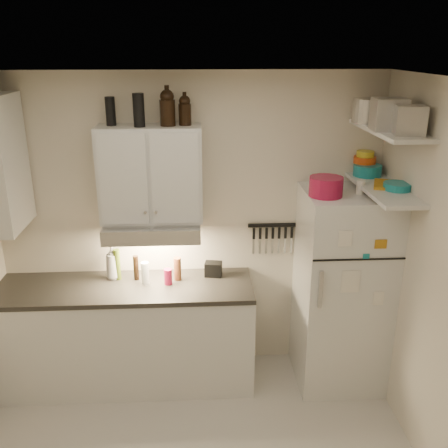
{
  "coord_description": "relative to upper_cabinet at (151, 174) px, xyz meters",
  "views": [
    {
      "loc": [
        0.06,
        -2.51,
        2.78
      ],
      "look_at": [
        0.25,
        0.9,
        1.55
      ],
      "focal_mm": 40.0,
      "sensor_mm": 36.0,
      "label": 1
    }
  ],
  "objects": [
    {
      "name": "ceiling",
      "position": [
        0.3,
        -1.33,
        0.78
      ],
      "size": [
        3.2,
        3.0,
        0.02
      ],
      "primitive_type": "cube",
      "color": "white",
      "rests_on": "ground"
    },
    {
      "name": "back_wall",
      "position": [
        0.3,
        0.18,
        -0.53
      ],
      "size": [
        3.2,
        0.02,
        2.6
      ],
      "primitive_type": "cube",
      "color": "beige",
      "rests_on": "ground"
    },
    {
      "name": "base_cabinet",
      "position": [
        -0.25,
        -0.14,
        -1.39
      ],
      "size": [
        2.1,
        0.6,
        0.88
      ],
      "primitive_type": "cube",
      "color": "silver",
      "rests_on": "floor"
    },
    {
      "name": "countertop",
      "position": [
        -0.25,
        -0.14,
        -0.93
      ],
      "size": [
        2.1,
        0.62,
        0.04
      ],
      "primitive_type": "cube",
      "color": "#2A2724",
      "rests_on": "base_cabinet"
    },
    {
      "name": "upper_cabinet",
      "position": [
        0.0,
        0.0,
        0.0
      ],
      "size": [
        0.8,
        0.33,
        0.75
      ],
      "primitive_type": "cube",
      "color": "silver",
      "rests_on": "back_wall"
    },
    {
      "name": "range_hood",
      "position": [
        0.0,
        -0.06,
        -0.44
      ],
      "size": [
        0.76,
        0.46,
        0.12
      ],
      "primitive_type": "cube",
      "color": "silver",
      "rests_on": "back_wall"
    },
    {
      "name": "fridge",
      "position": [
        1.55,
        -0.18,
        -0.98
      ],
      "size": [
        0.7,
        0.68,
        1.7
      ],
      "primitive_type": "cube",
      "color": "silver",
      "rests_on": "floor"
    },
    {
      "name": "shelf_hi",
      "position": [
        1.75,
        -0.31,
        0.38
      ],
      "size": [
        0.3,
        0.95,
        0.03
      ],
      "primitive_type": "cube",
      "color": "silver",
      "rests_on": "right_wall"
    },
    {
      "name": "shelf_lo",
      "position": [
        1.75,
        -0.31,
        -0.07
      ],
      "size": [
        0.3,
        0.95,
        0.03
      ],
      "primitive_type": "cube",
      "color": "silver",
      "rests_on": "right_wall"
    },
    {
      "name": "knife_strip",
      "position": [
        1.0,
        0.15,
        -0.51
      ],
      "size": [
        0.42,
        0.02,
        0.03
      ],
      "primitive_type": "cube",
      "color": "black",
      "rests_on": "back_wall"
    },
    {
      "name": "dutch_oven",
      "position": [
        1.33,
        -0.27,
        -0.05
      ],
      "size": [
        0.29,
        0.29,
        0.15
      ],
      "primitive_type": "cylinder",
      "rotation": [
        0.0,
        0.0,
        0.17
      ],
      "color": "#9E1239",
      "rests_on": "fridge"
    },
    {
      "name": "book_stack",
      "position": [
        1.81,
        -0.29,
        -0.08
      ],
      "size": [
        0.31,
        0.34,
        0.09
      ],
      "primitive_type": "cube",
      "rotation": [
        0.0,
        0.0,
        -0.36
      ],
      "color": "#B37716",
      "rests_on": "fridge"
    },
    {
      "name": "spice_jar",
      "position": [
        1.61,
        -0.23,
        -0.07
      ],
      "size": [
        0.08,
        0.08,
        0.11
      ],
      "primitive_type": "cylinder",
      "rotation": [
        0.0,
        0.0,
        0.35
      ],
      "color": "silver",
      "rests_on": "fridge"
    },
    {
      "name": "stock_pot",
      "position": [
        1.68,
        -0.04,
        0.48
      ],
      "size": [
        0.29,
        0.29,
        0.18
      ],
      "primitive_type": "cylinder",
      "rotation": [
        0.0,
        0.0,
        -0.17
      ],
      "color": "silver",
      "rests_on": "shelf_hi"
    },
    {
      "name": "tin_a",
      "position": [
        1.7,
        -0.41,
        0.5
      ],
      "size": [
        0.24,
        0.22,
        0.22
      ],
      "primitive_type": "cube",
      "rotation": [
        0.0,
        0.0,
        -0.09
      ],
      "color": "#AAAAAD",
      "rests_on": "shelf_hi"
    },
    {
      "name": "tin_b",
      "position": [
        1.77,
        -0.59,
        0.49
      ],
      "size": [
        0.23,
        0.23,
        0.19
      ],
      "primitive_type": "cube",
      "rotation": [
        0.0,
        0.0,
        -0.21
      ],
      "color": "#AAAAAD",
      "rests_on": "shelf_hi"
    },
    {
      "name": "bowl_teal",
      "position": [
        1.74,
        0.03,
        -0.0
      ],
      "size": [
        0.23,
        0.23,
        0.09
      ],
      "primitive_type": "cylinder",
      "color": "teal",
      "rests_on": "shelf_lo"
    },
    {
      "name": "bowl_orange",
      "position": [
        1.73,
        0.1,
        0.07
      ],
      "size": [
        0.18,
        0.18,
        0.05
      ],
      "primitive_type": "cylinder",
      "color": "#D14A13",
      "rests_on": "bowl_teal"
    },
    {
      "name": "bowl_yellow",
      "position": [
        1.73,
        0.1,
        0.12
      ],
      "size": [
        0.14,
        0.14,
        0.05
      ],
      "primitive_type": "cylinder",
      "color": "gold",
      "rests_on": "bowl_orange"
    },
    {
      "name": "plates",
      "position": [
        1.83,
        -0.39,
        -0.02
      ],
      "size": [
        0.26,
        0.26,
        0.05
      ],
      "primitive_type": "cylinder",
      "rotation": [
        0.0,
        0.0,
        0.33
      ],
      "color": "teal",
      "rests_on": "shelf_lo"
    },
    {
      "name": "growler_a",
      "position": [
        0.15,
        -0.02,
        0.51
      ],
      "size": [
        0.14,
        0.14,
        0.28
      ],
      "primitive_type": null,
      "rotation": [
        0.0,
        0.0,
        0.27
      ],
      "color": "black",
      "rests_on": "upper_cabinet"
    },
    {
      "name": "growler_b",
      "position": [
        0.28,
        0.01,
        0.49
      ],
      "size": [
        0.12,
        0.12,
        0.23
      ],
      "primitive_type": null,
      "rotation": [
        0.0,
        0.0,
        -0.22
      ],
      "color": "black",
      "rests_on": "upper_cabinet"
    },
    {
      "name": "thermos_a",
      "position": [
        -0.06,
        -0.06,
        0.5
      ],
      "size": [
        0.09,
        0.09,
        0.25
      ],
      "primitive_type": "cylinder",
      "rotation": [
        0.0,
        0.0,
        -0.06
      ],
      "color": "black",
      "rests_on": "upper_cabinet"
    },
    {
      "name": "thermos_b",
      "position": [
        -0.28,
        0.02,
        0.48
      ],
      "size": [
        0.08,
        0.08,
        0.21
      ],
      "primitive_type": "cylinder",
      "rotation": [
        0.0,
        0.0,
        0.1
      ],
      "color": "black",
      "rests_on": "upper_cabinet"
    },
    {
      "name": "soap_bottle",
      "position": [
        -0.36,
        0.01,
        -0.74
      ],
      "size": [
        0.16,
        0.16,
        0.34
      ],
      "primitive_type": "imported",
      "rotation": [
        0.0,
        0.0,
        0.26
      ],
      "color": "silver",
      "rests_on": "countertop"
    },
    {
      "name": "pepper_mill",
      "position": [
        0.18,
        -0.04,
        -0.81
      ],
      "size": [
        0.07,
        0.07,
        0.2
      ],
      "primitive_type": "cylinder",
      "rotation": [
        0.0,
        0.0,
        -0.15
      ],
      "color": "brown",
      "rests_on": "countertop"
    },
    {
      "name": "oil_bottle",
      "position": [
        -0.32,
        -0.0,
        -0.77
      ],
      "size": [
        0.06,
        0.06,
        0.27
      ],
      "primitive_type": "cylinder",
      "rotation": [
        0.0,
        0.0,
        -0.09
      ],
      "color": "#4B5F17",
      "rests_on": "countertop"
    },
    {
      "name": "vinegar_bottle",
      "position": [
        -0.16,
        -0.02,
        -0.8
      ],
      "size": [
        0.06,
        0.06,
        0.21
      ],
      "primitive_type": "cylinder",
      "rotation": [
        0.0,
        0.0,
        0.4
      ],
      "color": "black",
      "rests_on": "countertop"
    },
    {
      "name": "clear_bottle",
      "position": [
        -0.08,
        -0.1,
        -0.81
      ],
      "size": [
        0.08,
        0.08,
        0.19
      ],
      "primitive_type": "cylinder",
      "rotation": [
        0.0,
        0.0,
        -0.35
      ],
      "color": "silver",
      "rests_on": "countertop"
    },
    {
      "name": "red_jar",
      "position": [
        0.11,
        -0.12,
        -0.84
      ],
      "size": [
        0.09,
        0.09,
        0.13
      ],
      "primitive_type": "cylinder",
      "rotation": [
        0.0,
        0.0,
        0.39
      ],
      "color": "#9E1239",
      "rests_on": "countertop"
    },
    {
      "name": "caddy",
      "position": [
        0.49,
        0.02,
        -0.84
      ],
      "size": [
        0.16,
        0.12,
        0.12
      ],
      "primitive_type": "cube",
      "rotation": [
        0.0,
        0.0,
        -0.17
      ],
      "color": "black",
      "rests_on": "countertop"
    }
  ]
}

